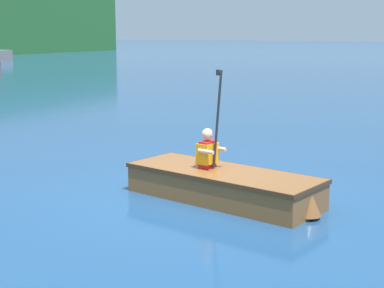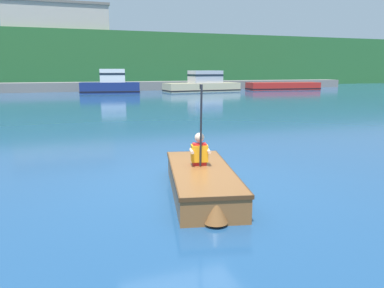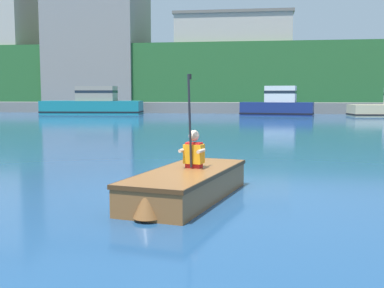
% 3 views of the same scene
% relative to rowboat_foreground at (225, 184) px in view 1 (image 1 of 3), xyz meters
% --- Properties ---
extents(ground_plane, '(300.00, 300.00, 0.00)m').
position_rel_rowboat_foreground_xyz_m(ground_plane, '(-0.05, 0.51, -0.25)').
color(ground_plane, navy).
extents(rowboat_foreground, '(1.66, 3.09, 0.44)m').
position_rel_rowboat_foreground_xyz_m(rowboat_foreground, '(0.00, 0.00, 0.00)').
color(rowboat_foreground, brown).
rests_on(rowboat_foreground, ground).
extents(person_paddler, '(0.40, 0.39, 1.45)m').
position_rel_rowboat_foreground_xyz_m(person_paddler, '(0.07, 0.31, 0.47)').
color(person_paddler, red).
rests_on(person_paddler, rowboat_foreground).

